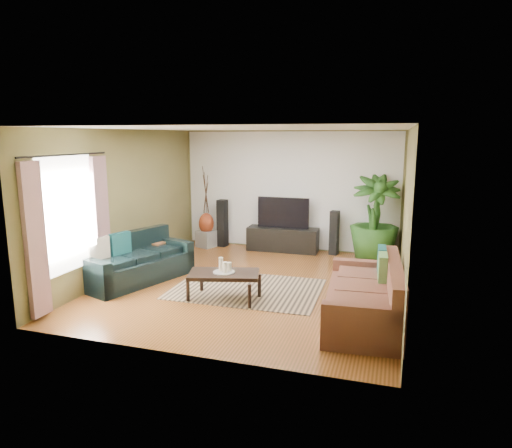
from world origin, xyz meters
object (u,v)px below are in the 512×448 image
at_px(coffee_table, 224,286).
at_px(side_table, 156,254).
at_px(speaker_left, 223,223).
at_px(sofa_right, 363,291).
at_px(potted_plant, 375,218).
at_px(vase, 206,223).
at_px(tv_stand, 283,239).
at_px(speaker_right, 334,233).
at_px(television, 283,213).
at_px(pedestal, 207,239).
at_px(sofa_left, 137,258).

distance_m(coffee_table, side_table, 2.35).
relative_size(coffee_table, speaker_left, 1.00).
bearing_deg(sofa_right, potted_plant, 176.89).
bearing_deg(potted_plant, coffee_table, -123.92).
bearing_deg(side_table, vase, 81.35).
bearing_deg(tv_stand, speaker_right, 0.03).
xyz_separation_m(vase, side_table, (-0.28, -1.87, -0.29)).
height_order(sofa_right, side_table, sofa_right).
relative_size(potted_plant, vase, 3.63).
relative_size(sofa_right, coffee_table, 2.00).
bearing_deg(tv_stand, television, 88.95).
height_order(sofa_right, vase, sofa_right).
relative_size(tv_stand, speaker_left, 1.44).
xyz_separation_m(speaker_left, potted_plant, (3.48, -0.17, 0.34)).
relative_size(vase, side_table, 0.90).
relative_size(television, pedestal, 3.04).
xyz_separation_m(coffee_table, vase, (-1.67, 3.18, 0.34)).
bearing_deg(coffee_table, television, 72.94).
xyz_separation_m(sofa_left, coffee_table, (1.83, -0.43, -0.20)).
height_order(speaker_left, side_table, speaker_left).
relative_size(sofa_right, television, 1.88).
bearing_deg(tv_stand, coffee_table, -93.37).
relative_size(sofa_right, side_table, 4.03).
bearing_deg(vase, television, 5.56).
bearing_deg(sofa_right, speaker_right, -169.65).
height_order(sofa_left, speaker_left, speaker_left).
xyz_separation_m(coffee_table, speaker_right, (1.29, 3.36, 0.26)).
relative_size(sofa_left, speaker_right, 2.07).
relative_size(pedestal, vase, 0.78).
distance_m(pedestal, side_table, 1.89).
xyz_separation_m(sofa_right, television, (-2.04, 3.53, 0.45)).
xyz_separation_m(television, speaker_right, (1.15, 0.00, -0.39)).
relative_size(coffee_table, vase, 2.24).
relative_size(sofa_left, pedestal, 5.24).
distance_m(speaker_right, pedestal, 2.98).
xyz_separation_m(television, potted_plant, (2.01, -0.17, 0.01)).
bearing_deg(vase, coffee_table, -62.22).
xyz_separation_m(sofa_right, pedestal, (-3.85, 3.35, -0.23)).
distance_m(sofa_left, speaker_right, 4.28).
bearing_deg(pedestal, speaker_right, 3.44).
height_order(sofa_left, speaker_right, speaker_right).
height_order(sofa_right, tv_stand, sofa_right).
bearing_deg(side_table, television, 44.36).
xyz_separation_m(speaker_left, speaker_right, (2.63, 0.00, -0.07)).
xyz_separation_m(coffee_table, tv_stand, (0.13, 3.33, 0.04)).
distance_m(coffee_table, vase, 3.61).
distance_m(sofa_left, tv_stand, 3.51).
distance_m(potted_plant, side_table, 4.55).
distance_m(tv_stand, side_table, 2.91).
height_order(speaker_right, pedestal, speaker_right).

